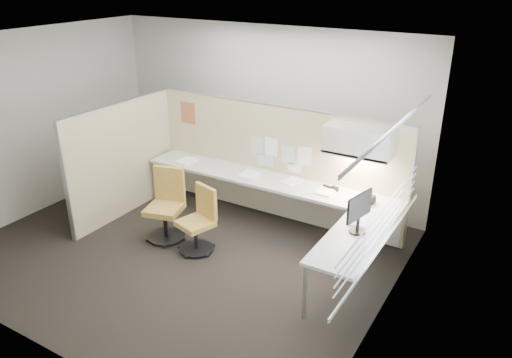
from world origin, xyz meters
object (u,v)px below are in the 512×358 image
Objects in this scene: chair_left at (166,207)px; chair_right at (199,222)px; phone at (365,199)px; monitor at (359,211)px; desk at (282,195)px.

chair_left is 1.12× the size of chair_right.
chair_right is 3.58× the size of phone.
phone is at bearing 25.80° from monitor.
phone is at bearing 5.91° from desk.
monitor is (2.73, 0.24, 0.55)m from chair_left.
monitor is at bearing 24.08° from chair_right.
chair_right is 2.21m from monitor.
chair_left is 0.62m from chair_right.
monitor is 0.88m from phone.
monitor reaches higher than phone.
chair_right is 2.25m from phone.
phone is (2.53, 1.06, 0.31)m from chair_left.
desk is 15.91× the size of phone.
desk is 4.44× the size of chair_right.
monitor reaches higher than chair_right.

